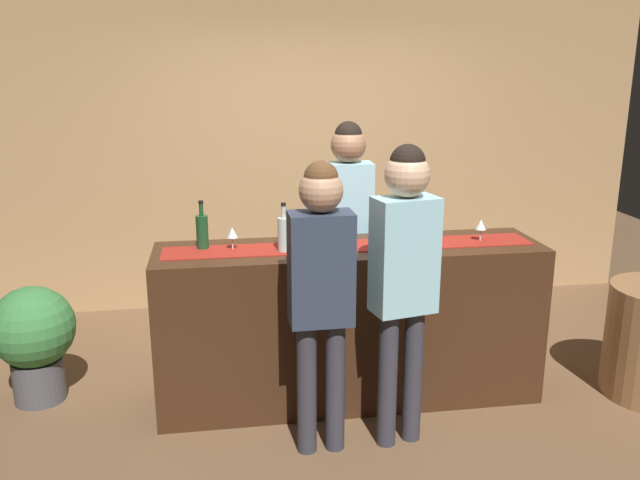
% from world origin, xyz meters
% --- Properties ---
extents(ground_plane, '(10.00, 10.00, 0.00)m').
position_xyz_m(ground_plane, '(0.00, 0.00, 0.00)').
color(ground_plane, brown).
extents(back_wall, '(6.00, 0.12, 2.90)m').
position_xyz_m(back_wall, '(0.00, 1.90, 1.45)').
color(back_wall, tan).
rests_on(back_wall, ground).
extents(bar_counter, '(2.42, 0.60, 1.02)m').
position_xyz_m(bar_counter, '(0.00, 0.00, 0.51)').
color(bar_counter, '#3D2314').
rests_on(bar_counter, ground).
extents(counter_runner_cloth, '(2.30, 0.28, 0.01)m').
position_xyz_m(counter_runner_cloth, '(0.00, 0.00, 1.03)').
color(counter_runner_cloth, maroon).
rests_on(counter_runner_cloth, bar_counter).
extents(wine_bottle_clear, '(0.07, 0.07, 0.30)m').
position_xyz_m(wine_bottle_clear, '(-0.42, -0.05, 1.14)').
color(wine_bottle_clear, '#B2C6C1').
rests_on(wine_bottle_clear, bar_counter).
extents(wine_bottle_green, '(0.07, 0.07, 0.30)m').
position_xyz_m(wine_bottle_green, '(-0.90, 0.09, 1.14)').
color(wine_bottle_green, '#194723').
rests_on(wine_bottle_green, bar_counter).
extents(wine_glass_near_customer, '(0.07, 0.07, 0.14)m').
position_xyz_m(wine_glass_near_customer, '(-0.72, 0.03, 1.13)').
color(wine_glass_near_customer, silver).
rests_on(wine_glass_near_customer, bar_counter).
extents(wine_glass_mid_counter, '(0.07, 0.07, 0.14)m').
position_xyz_m(wine_glass_mid_counter, '(0.84, -0.01, 1.13)').
color(wine_glass_mid_counter, silver).
rests_on(wine_glass_mid_counter, bar_counter).
extents(wine_glass_far_end, '(0.07, 0.07, 0.14)m').
position_xyz_m(wine_glass_far_end, '(-0.13, 0.07, 1.13)').
color(wine_glass_far_end, silver).
rests_on(wine_glass_far_end, bar_counter).
extents(bartender, '(0.34, 0.24, 1.74)m').
position_xyz_m(bartender, '(0.10, 0.58, 1.09)').
color(bartender, '#26262B').
rests_on(bartender, ground).
extents(customer_sipping, '(0.37, 0.27, 1.73)m').
position_xyz_m(customer_sipping, '(0.18, -0.57, 1.07)').
color(customer_sipping, '#33333D').
rests_on(customer_sipping, ground).
extents(customer_browsing, '(0.34, 0.23, 1.65)m').
position_xyz_m(customer_browsing, '(-0.28, -0.59, 1.02)').
color(customer_browsing, '#33333D').
rests_on(customer_browsing, ground).
extents(potted_plant_tall, '(0.52, 0.52, 0.77)m').
position_xyz_m(potted_plant_tall, '(-2.00, 0.26, 0.44)').
color(potted_plant_tall, '#4C4C51').
rests_on(potted_plant_tall, ground).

